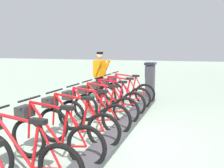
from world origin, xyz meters
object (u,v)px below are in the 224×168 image
Objects in this scene: bike_docked_7 at (21,155)px; worker_near_rack at (100,74)px; bike_docked_3 at (102,105)px; bike_docked_5 at (74,123)px; bike_docked_1 at (120,94)px; bike_docked_2 at (112,99)px; bike_docked_6 at (52,136)px; payment_kiosk at (150,80)px; bike_docked_4 at (90,113)px; bike_docked_0 at (127,90)px.

bike_docked_7 is 5.55m from worker_near_rack.
bike_docked_5 is at bearing 90.00° from bike_docked_3.
bike_docked_5 is (0.00, 3.05, 0.00)m from bike_docked_1.
worker_near_rack is (0.97, -3.91, 0.48)m from bike_docked_5.
bike_docked_2 is 1.00× the size of bike_docked_6.
payment_kiosk is at bearing -95.11° from bike_docked_7.
bike_docked_7 is (0.00, 2.29, 0.00)m from bike_docked_4.
worker_near_rack is at bearing -76.03° from bike_docked_5.
bike_docked_1 is at bearing -90.00° from bike_docked_6.
bike_docked_5 is at bearing 90.00° from bike_docked_0.
bike_docked_3 is at bearing -90.00° from bike_docked_6.
bike_docked_1 is 1.53m from bike_docked_3.
bike_docked_3 is at bearing -90.00° from bike_docked_5.
bike_docked_7 is at bearing 100.14° from worker_near_rack.
payment_kiosk is 0.74× the size of bike_docked_5.
bike_docked_2 is at bearing 90.00° from bike_docked_1.
worker_near_rack is (1.55, 0.95, 0.24)m from payment_kiosk.
bike_docked_2 is 3.82m from bike_docked_7.
bike_docked_2 and bike_docked_7 have the same top height.
bike_docked_3 is (0.00, 1.53, 0.00)m from bike_docked_1.
bike_docked_0 is 5.34m from bike_docked_7.
bike_docked_6 is (0.00, 2.29, 0.00)m from bike_docked_3.
bike_docked_0 is 1.09m from worker_near_rack.
bike_docked_2 is 2.29m from bike_docked_5.
worker_near_rack reaches higher than bike_docked_0.
bike_docked_4 and bike_docked_5 have the same top height.
bike_docked_4 is at bearing 90.00° from bike_docked_0.
bike_docked_1 is at bearing -90.00° from bike_docked_4.
bike_docked_0 and bike_docked_6 have the same top height.
payment_kiosk reaches higher than bike_docked_0.
bike_docked_5 is at bearing -90.00° from bike_docked_6.
payment_kiosk reaches higher than bike_docked_3.
bike_docked_3 and bike_docked_6 have the same top height.
payment_kiosk is 4.15m from bike_docked_4.
bike_docked_5 is (0.57, 4.86, -0.24)m from payment_kiosk.
bike_docked_7 is (0.00, 5.34, 0.00)m from bike_docked_0.
bike_docked_6 is (0.00, 4.58, 0.00)m from bike_docked_0.
bike_docked_5 is at bearing 103.97° from worker_near_rack.
bike_docked_5 is at bearing 83.30° from payment_kiosk.
worker_near_rack is at bearing -41.47° from bike_docked_1.
worker_near_rack reaches higher than bike_docked_2.
payment_kiosk is 0.74× the size of bike_docked_1.
bike_docked_5 and bike_docked_7 have the same top height.
worker_near_rack is at bearing -67.81° from bike_docked_3.
bike_docked_0 is 1.00× the size of bike_docked_5.
worker_near_rack is (0.97, -0.10, 0.48)m from bike_docked_0.
payment_kiosk is at bearing -148.41° from worker_near_rack.
bike_docked_1 is at bearing -90.00° from bike_docked_2.
bike_docked_5 is 1.53m from bike_docked_7.
bike_docked_7 is at bearing 90.00° from bike_docked_6.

